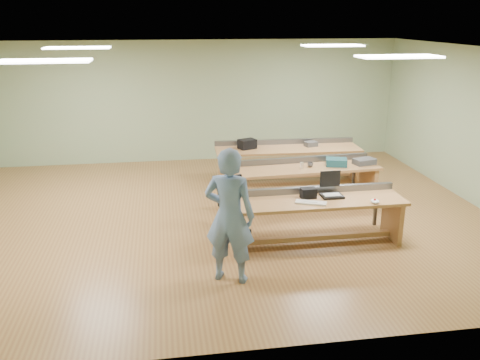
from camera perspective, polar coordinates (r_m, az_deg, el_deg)
The scene contains 22 objects.
floor at distance 9.45m, azimuth -2.20°, elevation -4.07°, with size 10.00×10.00×0.00m, color olive.
ceiling at distance 8.78m, azimuth -2.44°, elevation 14.40°, with size 10.00×10.00×0.00m, color silver.
wall_back at distance 12.91m, azimuth -4.40°, elevation 8.79°, with size 10.00×0.04×3.00m, color gray.
wall_front at distance 5.22m, azimuth 2.80°, elevation -5.05°, with size 10.00×0.04×3.00m, color gray.
wall_right at distance 10.76m, azimuth 25.29°, elevation 5.29°, with size 0.04×8.00×3.00m, color gray.
fluor_panels at distance 8.78m, azimuth -2.44°, elevation 14.20°, with size 6.20×3.50×0.03m.
workbench_front at distance 8.27m, azimuth 8.37°, elevation -3.41°, with size 2.86×0.77×0.86m.
workbench_mid at distance 10.00m, azimuth 7.14°, elevation 0.44°, with size 2.99×0.99×0.86m.
workbench_back at distance 11.41m, azimuth 5.33°, elevation 2.73°, with size 3.23×0.96×0.86m.
person at distance 6.89m, azimuth -1.18°, elevation -4.06°, with size 0.70×0.46×1.91m, color slate.
laptop_base at distance 8.34m, azimuth 10.29°, elevation -1.77°, with size 0.34×0.28×0.04m, color black.
laptop_screen at distance 8.38m, azimuth 10.08°, elevation 0.15°, with size 0.34×0.02×0.27m, color black.
keyboard at distance 8.00m, azimuth 7.98°, elevation -2.53°, with size 0.48×0.16×0.03m, color beige.
trackball_mouse at distance 8.21m, azimuth 14.93°, elevation -2.32°, with size 0.13×0.16×0.07m, color white.
camera_bag at distance 8.21m, azimuth 7.67°, elevation -1.47°, with size 0.24×0.16×0.17m, color black.
task_chair at distance 8.62m, azimuth -0.61°, elevation -3.74°, with size 0.67×0.67×0.97m.
parts_bin_teal at distance 10.10m, azimuth 10.77°, elevation 1.99°, with size 0.40×0.30×0.14m, color #164047.
parts_bin_grey at distance 10.31m, azimuth 13.79°, elevation 2.04°, with size 0.41×0.26×0.11m, color #3D3D3F.
mug at distance 9.95m, azimuth 7.90°, elevation 1.73°, with size 0.11×0.11×0.09m, color #3D3D3F.
drinks_can at distance 9.80m, azimuth 6.96°, elevation 1.63°, with size 0.07×0.07×0.12m, color silver.
storage_box_back at distance 11.21m, azimuth 0.81°, elevation 4.07°, with size 0.36×0.26×0.21m, color black.
tray_back at distance 11.53m, azimuth 7.96°, elevation 4.03°, with size 0.27×0.19×0.11m, color #3D3D3F.
Camera 1 is at (-0.99, -8.71, 3.54)m, focal length 38.00 mm.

